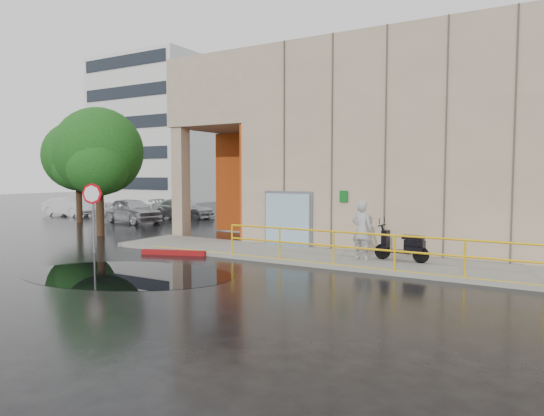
{
  "coord_description": "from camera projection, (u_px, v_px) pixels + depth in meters",
  "views": [
    {
      "loc": [
        9.12,
        -10.54,
        2.91
      ],
      "look_at": [
        1.2,
        3.0,
        1.81
      ],
      "focal_mm": 32.0,
      "sensor_mm": 36.0,
      "label": 1
    }
  ],
  "objects": [
    {
      "name": "building",
      "position": [
        447.0,
        143.0,
        20.47
      ],
      "size": [
        20.0,
        10.17,
        8.0
      ],
      "color": "gray",
      "rests_on": "ground"
    },
    {
      "name": "car_a",
      "position": [
        132.0,
        210.0,
        28.94
      ],
      "size": [
        4.64,
        2.64,
        1.49
      ],
      "primitive_type": "imported",
      "rotation": [
        0.0,
        0.0,
        1.36
      ],
      "color": "#BABCC2",
      "rests_on": "ground"
    },
    {
      "name": "red_curb",
      "position": [
        174.0,
        253.0,
        17.42
      ],
      "size": [
        2.32,
        0.97,
        0.18
      ],
      "primitive_type": "cube",
      "rotation": [
        0.0,
        0.0,
        0.34
      ],
      "color": "maroon",
      "rests_on": "ground"
    },
    {
      "name": "scooter",
      "position": [
        402.0,
        237.0,
        15.34
      ],
      "size": [
        1.77,
        0.68,
        1.35
      ],
      "rotation": [
        0.0,
        0.0,
        -0.07
      ],
      "color": "black",
      "rests_on": "sidewalk"
    },
    {
      "name": "tree_near",
      "position": [
        99.0,
        155.0,
        22.47
      ],
      "size": [
        4.1,
        4.1,
        6.02
      ],
      "rotation": [
        0.0,
        0.0,
        -0.24
      ],
      "color": "black",
      "rests_on": "ground"
    },
    {
      "name": "car_c",
      "position": [
        183.0,
        208.0,
        32.16
      ],
      "size": [
        4.61,
        2.55,
        1.27
      ],
      "primitive_type": "imported",
      "rotation": [
        0.0,
        0.0,
        1.76
      ],
      "color": "#B9BCC0",
      "rests_on": "ground"
    },
    {
      "name": "car_b",
      "position": [
        68.0,
        207.0,
        33.85
      ],
      "size": [
        3.94,
        1.56,
        1.28
      ],
      "primitive_type": "imported",
      "rotation": [
        0.0,
        0.0,
        1.62
      ],
      "color": "silver",
      "rests_on": "ground"
    },
    {
      "name": "puddle",
      "position": [
        127.0,
        274.0,
        14.07
      ],
      "size": [
        7.28,
        5.66,
        0.01
      ],
      "primitive_type": "cube",
      "rotation": [
        0.0,
        0.0,
        0.3
      ],
      "color": "black",
      "rests_on": "ground"
    },
    {
      "name": "distant_building",
      "position": [
        154.0,
        131.0,
        51.55
      ],
      "size": [
        12.0,
        8.08,
        15.0
      ],
      "color": "silver",
      "rests_on": "ground"
    },
    {
      "name": "ground",
      "position": [
        183.0,
        276.0,
        13.88
      ],
      "size": [
        120.0,
        120.0,
        0.0
      ],
      "primitive_type": "plane",
      "color": "black",
      "rests_on": "ground"
    },
    {
      "name": "stop_sign",
      "position": [
        93.0,
        202.0,
        17.73
      ],
      "size": [
        0.73,
        0.33,
        2.58
      ],
      "rotation": [
        0.0,
        0.0,
        -0.01
      ],
      "color": "slate",
      "rests_on": "ground"
    },
    {
      "name": "guardrail",
      "position": [
        363.0,
        249.0,
        14.4
      ],
      "size": [
        9.56,
        0.06,
        1.03
      ],
      "color": "yellow",
      "rests_on": "sidewalk"
    },
    {
      "name": "person",
      "position": [
        362.0,
        230.0,
        15.56
      ],
      "size": [
        0.74,
        0.53,
        1.91
      ],
      "primitive_type": "imported",
      "rotation": [
        0.0,
        0.0,
        3.03
      ],
      "color": "#A1A1A6",
      "rests_on": "sidewalk"
    },
    {
      "name": "sidewalk",
      "position": [
        370.0,
        261.0,
        15.73
      ],
      "size": [
        20.0,
        3.0,
        0.15
      ],
      "primitive_type": "cube",
      "color": "gray",
      "rests_on": "ground"
    },
    {
      "name": "tree_far",
      "position": [
        78.0,
        159.0,
        28.97
      ],
      "size": [
        4.14,
        4.14,
        6.08
      ],
      "rotation": [
        0.0,
        0.0,
        -0.24
      ],
      "color": "black",
      "rests_on": "ground"
    }
  ]
}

